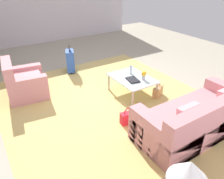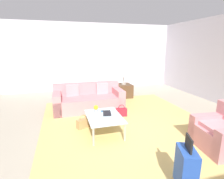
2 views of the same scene
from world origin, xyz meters
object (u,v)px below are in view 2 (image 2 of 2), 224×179
Objects in this scene: coffee_table_book at (106,113)px; table_lamp at (124,74)px; armchair at (224,135)px; coffee_table at (104,118)px; side_table at (124,91)px; handbag_red at (121,112)px; suitcase_blue at (186,168)px; couch at (88,100)px; flower_vase at (96,108)px; handbag_tan at (83,123)px; water_bottle at (102,116)px.

coffee_table_book is 3.08m from table_lamp.
armchair is 0.97× the size of coffee_table.
side_table reaches higher than handbag_red.
couch is at bearing -168.09° from suitcase_blue.
suitcase_blue is at bearing 19.29° from coffee_table.
flower_vase is 1.19m from handbag_red.
couch is 6.17× the size of handbag_tan.
coffee_table is 1.85× the size of table_lamp.
water_bottle reaches higher than handbag_tan.
coffee_table_book is at bearing -41.17° from handbag_red.
coffee_table is at bearing -160.71° from suitcase_blue.
flower_vase is 0.57× the size of handbag_tan.
handbag_red is (-0.66, 0.89, -0.43)m from flower_vase.
armchair is 1.62× the size of side_table.
flower_vase is 0.56m from handbag_tan.
handbag_tan is at bearing -131.83° from coffee_table.
couch is at bearing -143.81° from armchair.
side_table is at bearing 122.17° from couch.
table_lamp is (-2.68, 1.42, 0.52)m from coffee_table_book.
handbag_red is at bearing 139.77° from coffee_table.
armchair is 2.87× the size of handbag_red.
handbag_red is at bearing 149.34° from coffee_table_book.
couch is 6.92× the size of coffee_table_book.
couch is 1.26m from handbag_red.
water_bottle is 3.41m from side_table.
table_lamp is at bearing 140.69° from handbag_tan.
water_bottle reaches higher than side_table.
couch reaches higher than coffee_table.
suitcase_blue is (0.69, -1.47, 0.05)m from armchair.
table_lamp reaches higher than handbag_red.
suitcase_blue is (4.80, -0.80, 0.09)m from side_table.
water_bottle is at bearing 0.00° from couch.
flower_vase is at bearing -173.21° from water_bottle.
water_bottle is (-1.11, -2.27, 0.23)m from armchair.
suitcase_blue is (1.80, 0.80, -0.17)m from water_bottle.
armchair is (3.10, 2.27, 0.01)m from couch.
handbag_red is 1.00× the size of handbag_tan.
couch is 3.84m from armchair.
table_lamp is (0.00, 0.00, 0.71)m from side_table.
water_bottle is (1.99, 0.00, 0.23)m from couch.
armchair is at bearing 58.91° from coffee_table.
couch is at bearing -163.36° from coffee_table_book.
couch is 10.83× the size of water_bottle.
flower_vase is 2.39m from suitcase_blue.
coffee_table_book is at bearing 61.69° from handbag_tan.
handbag_tan is (-0.61, -0.36, -0.40)m from water_bottle.
suitcase_blue is at bearing 23.96° from water_bottle.
water_bottle is 0.64× the size of coffee_table_book.
water_bottle is 0.32× the size of side_table.
flower_vase reaches higher than coffee_table_book.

